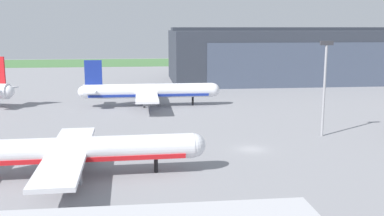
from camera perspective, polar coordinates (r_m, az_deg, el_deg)
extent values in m
plane|color=gray|center=(74.98, 7.60, -5.27)|extent=(440.00, 440.00, 0.00)
cube|color=#477540|center=(258.77, -2.53, 5.92)|extent=(440.00, 56.00, 0.08)
cube|color=#2D333D|center=(171.70, 11.50, 6.58)|extent=(83.30, 40.92, 18.73)
cube|color=#424C60|center=(152.41, 13.86, 5.33)|extent=(63.31, 0.30, 14.99)
cube|color=#2D333D|center=(171.37, 11.63, 9.91)|extent=(83.30, 9.82, 1.20)
sphere|color=silver|center=(119.38, -22.51, 1.99)|extent=(3.04, 3.04, 3.04)
cube|color=silver|center=(122.91, -22.63, 2.38)|extent=(4.61, 6.14, 0.28)
cylinder|color=silver|center=(62.49, -15.11, -5.22)|extent=(33.32, 4.52, 3.52)
sphere|color=silver|center=(62.65, 0.20, -4.81)|extent=(3.38, 3.38, 3.38)
cube|color=red|center=(62.75, -15.07, -6.07)|extent=(30.66, 4.48, 0.62)
cube|color=silver|center=(55.48, -16.69, -7.76)|extent=(5.72, 13.45, 0.56)
cube|color=silver|center=(70.00, -14.92, -3.91)|extent=(5.72, 13.45, 0.56)
cylinder|color=gray|center=(56.76, -15.67, -8.64)|extent=(3.40, 2.03, 1.93)
cylinder|color=gray|center=(69.20, -14.31, -5.14)|extent=(3.40, 2.03, 1.93)
cylinder|color=black|center=(62.89, -4.64, -7.38)|extent=(0.56, 0.56, 1.93)
cylinder|color=black|center=(61.70, -16.43, -8.13)|extent=(0.56, 0.56, 1.93)
cylinder|color=black|center=(65.18, -15.98, -7.11)|extent=(0.56, 0.56, 1.93)
cylinder|color=white|center=(114.04, -5.52, 2.22)|extent=(33.00, 3.74, 3.59)
sphere|color=white|center=(115.42, 2.70, 2.35)|extent=(3.45, 3.45, 3.45)
sphere|color=white|center=(115.03, -13.76, 2.04)|extent=(2.80, 2.80, 2.80)
cube|color=navy|center=(114.18, -5.51, 1.73)|extent=(30.36, 3.76, 0.63)
cube|color=navy|center=(114.14, -12.55, 4.48)|extent=(4.29, 0.42, 6.11)
cube|color=white|center=(112.07, -12.94, 2.05)|extent=(2.99, 5.04, 0.28)
cube|color=white|center=(117.41, -12.64, 2.43)|extent=(2.99, 5.04, 0.28)
cube|color=white|center=(105.77, -5.80, 1.33)|extent=(5.34, 14.90, 0.56)
cube|color=white|center=(122.44, -5.88, 2.56)|extent=(5.34, 14.90, 0.56)
cylinder|color=gray|center=(107.16, -5.37, 0.76)|extent=(3.42, 1.99, 1.98)
cylinder|color=gray|center=(121.45, -5.49, 1.89)|extent=(3.42, 1.99, 1.98)
cylinder|color=black|center=(115.17, 0.10, 0.88)|extent=(0.56, 0.56, 2.23)
cylinder|color=black|center=(112.62, -6.15, 0.61)|extent=(0.56, 0.56, 2.23)
cylinder|color=black|center=(116.34, -6.15, 0.92)|extent=(0.56, 0.56, 2.23)
cylinder|color=#99999E|center=(85.23, 16.59, 2.06)|extent=(0.44, 0.44, 16.84)
cube|color=#333338|center=(84.47, 16.90, 7.99)|extent=(2.40, 0.50, 0.80)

